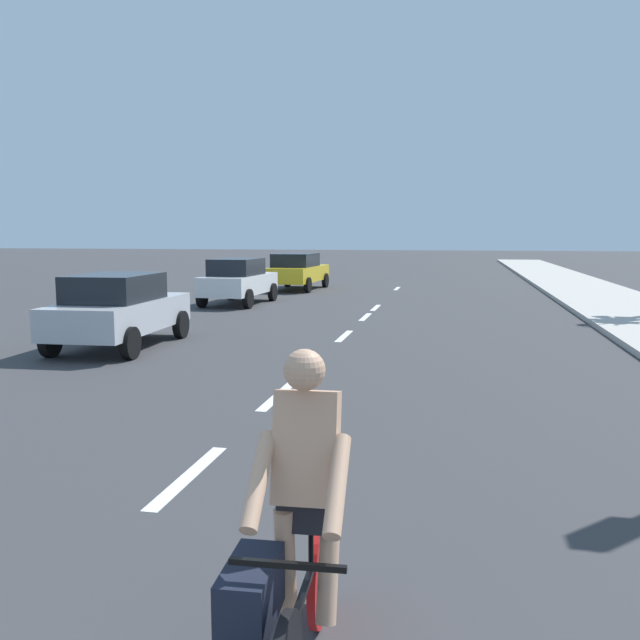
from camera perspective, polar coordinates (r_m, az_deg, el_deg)
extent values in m
plane|color=#38383A|center=(20.06, 4.08, 0.43)|extent=(160.00, 160.00, 0.00)
cube|color=#B2ADA3|center=(22.51, 25.15, 0.69)|extent=(3.60, 80.00, 0.14)
cube|color=white|center=(7.01, -11.10, -12.87)|extent=(0.16, 1.80, 0.01)
cube|color=white|center=(10.08, -3.64, -6.47)|extent=(0.16, 1.80, 0.01)
cube|color=white|center=(15.87, 2.07, -1.37)|extent=(0.16, 1.80, 0.01)
cube|color=white|center=(19.55, 3.89, 0.27)|extent=(0.16, 1.80, 0.01)
cube|color=white|center=(22.02, 4.76, 1.05)|extent=(0.16, 1.80, 0.01)
cube|color=white|center=(29.88, 6.58, 2.69)|extent=(0.16, 1.80, 0.01)
cylinder|color=red|center=(4.42, -0.04, -20.71)|extent=(0.08, 0.66, 0.66)
cube|color=black|center=(3.88, -1.33, -21.97)|extent=(0.08, 0.95, 0.04)
cylinder|color=black|center=(3.96, -0.78, -17.46)|extent=(0.03, 0.03, 0.48)
cube|color=black|center=(3.32, -2.80, -20.11)|extent=(0.56, 0.06, 0.03)
cube|color=tan|center=(3.64, -1.15, -10.73)|extent=(0.35, 0.33, 0.63)
sphere|color=tan|center=(3.47, -1.34, -4.28)|extent=(0.22, 0.22, 0.22)
cube|color=black|center=(3.80, -0.99, -15.22)|extent=(0.33, 0.23, 0.28)
cube|color=black|center=(3.62, -5.91, -22.16)|extent=(0.26, 0.53, 0.32)
cylinder|color=tan|center=(3.88, 0.74, -19.99)|extent=(0.12, 0.32, 0.62)
cylinder|color=tan|center=(3.91, -2.96, -19.72)|extent=(0.12, 0.21, 0.63)
cylinder|color=tan|center=(3.40, 1.49, -13.85)|extent=(0.11, 0.49, 0.41)
cylinder|color=tan|center=(3.47, -5.26, -13.43)|extent=(0.11, 0.49, 0.41)
cube|color=#B7BABF|center=(14.91, -16.64, 0.42)|extent=(1.84, 4.04, 0.64)
cube|color=black|center=(14.67, -17.06, 2.65)|extent=(1.56, 2.13, 0.56)
cylinder|color=black|center=(16.52, -17.18, -0.24)|extent=(0.21, 0.65, 0.64)
cylinder|color=black|center=(15.86, -11.76, -0.38)|extent=(0.21, 0.65, 0.64)
cylinder|color=black|center=(14.18, -21.99, -1.66)|extent=(0.21, 0.65, 0.64)
cylinder|color=black|center=(13.40, -15.85, -1.91)|extent=(0.21, 0.65, 0.64)
cube|color=white|center=(23.25, -6.93, 3.06)|extent=(1.75, 3.88, 0.64)
cube|color=black|center=(23.03, -7.12, 4.51)|extent=(1.49, 2.04, 0.56)
cylinder|color=black|center=(24.77, -7.60, 2.45)|extent=(0.20, 0.65, 0.64)
cylinder|color=black|center=(24.24, -4.05, 2.39)|extent=(0.20, 0.65, 0.64)
cylinder|color=black|center=(22.38, -10.01, 1.88)|extent=(0.20, 0.65, 0.64)
cylinder|color=black|center=(21.79, -6.14, 1.81)|extent=(0.20, 0.65, 0.64)
cube|color=gold|center=(29.13, -1.96, 3.96)|extent=(2.03, 4.36, 0.64)
cube|color=black|center=(28.89, -2.09, 5.13)|extent=(1.70, 2.30, 0.56)
cylinder|color=black|center=(30.80, -2.78, 3.45)|extent=(0.22, 0.65, 0.64)
cylinder|color=black|center=(30.31, 0.46, 3.40)|extent=(0.22, 0.65, 0.64)
cylinder|color=black|center=(28.05, -4.57, 3.06)|extent=(0.22, 0.65, 0.64)
cylinder|color=black|center=(27.51, -1.04, 2.99)|extent=(0.22, 0.65, 0.64)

